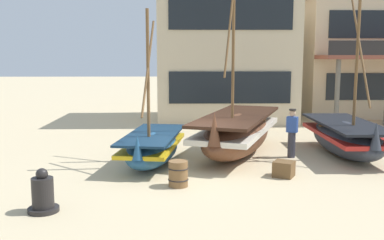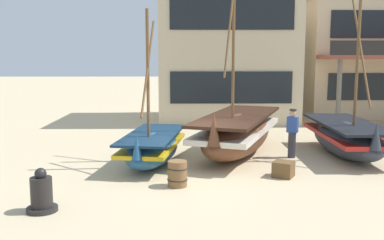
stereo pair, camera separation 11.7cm
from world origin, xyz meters
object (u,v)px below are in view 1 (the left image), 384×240
(fishing_boat_far_right, at_px, (346,137))
(cargo_crate, at_px, (284,169))
(wooden_barrel, at_px, (178,174))
(harbor_building_annex, at_px, (373,56))
(fisherman_by_hull, at_px, (292,134))
(capstan_winch, at_px, (43,195))
(harbor_building_main, at_px, (225,52))
(fishing_boat_centre_large, at_px, (237,132))
(fishing_boat_near_left, at_px, (152,147))

(fishing_boat_far_right, height_order, cargo_crate, fishing_boat_far_right)
(wooden_barrel, bearing_deg, harbor_building_annex, 52.36)
(fishing_boat_far_right, xyz_separation_m, harbor_building_annex, (5.74, 11.45, 2.80))
(cargo_crate, xyz_separation_m, harbor_building_annex, (8.54, 14.15, 3.23))
(cargo_crate, bearing_deg, fisherman_by_hull, 71.46)
(capstan_winch, xyz_separation_m, wooden_barrel, (3.03, 1.88, -0.05))
(fisherman_by_hull, relative_size, cargo_crate, 3.08)
(harbor_building_main, distance_m, harbor_building_annex, 9.45)
(fishing_boat_centre_large, bearing_deg, cargo_crate, -71.10)
(harbor_building_main, bearing_deg, cargo_crate, -86.98)
(fishing_boat_far_right, relative_size, cargo_crate, 12.00)
(fishing_boat_near_left, height_order, fishing_boat_centre_large, fishing_boat_centre_large)
(fishing_boat_near_left, xyz_separation_m, wooden_barrel, (0.86, -2.52, -0.21))
(fishing_boat_far_right, height_order, harbor_building_annex, harbor_building_annex)
(capstan_winch, xyz_separation_m, harbor_building_main, (5.46, 14.68, 3.30))
(harbor_building_annex, bearing_deg, capstan_winch, -130.84)
(fishing_boat_near_left, distance_m, harbor_building_annex, 17.91)
(wooden_barrel, distance_m, harbor_building_main, 13.45)
(fishing_boat_far_right, relative_size, fisherman_by_hull, 3.90)
(cargo_crate, bearing_deg, fishing_boat_near_left, 157.48)
(fishing_boat_centre_large, relative_size, capstan_winch, 8.65)
(fishing_boat_centre_large, height_order, fisherman_by_hull, fishing_boat_centre_large)
(fishing_boat_near_left, height_order, cargo_crate, fishing_boat_near_left)
(fishing_boat_centre_large, bearing_deg, fishing_boat_far_right, -3.55)
(harbor_building_main, bearing_deg, fishing_boat_near_left, -107.75)
(capstan_winch, bearing_deg, harbor_building_annex, 49.16)
(wooden_barrel, height_order, harbor_building_annex, harbor_building_annex)
(cargo_crate, bearing_deg, wooden_barrel, -163.67)
(harbor_building_main, height_order, harbor_building_annex, harbor_building_main)
(fishing_boat_far_right, bearing_deg, cargo_crate, -136.07)
(fishing_boat_near_left, bearing_deg, wooden_barrel, -71.26)
(fishing_boat_centre_large, xyz_separation_m, wooden_barrel, (-2.05, -3.84, -0.45))
(fishing_boat_near_left, bearing_deg, cargo_crate, -22.52)
(fishing_boat_centre_large, xyz_separation_m, harbor_building_main, (0.38, 8.96, 2.90))
(cargo_crate, distance_m, harbor_building_main, 12.41)
(fishing_boat_far_right, distance_m, harbor_building_annex, 13.11)
(capstan_winch, bearing_deg, fishing_boat_near_left, 63.73)
(wooden_barrel, distance_m, harbor_building_annex, 19.26)
(wooden_barrel, bearing_deg, fishing_boat_centre_large, 61.83)
(fishing_boat_far_right, bearing_deg, fisherman_by_hull, -172.61)
(fishing_boat_centre_large, distance_m, capstan_winch, 7.66)
(fishing_boat_near_left, relative_size, fishing_boat_centre_large, 0.56)
(fisherman_by_hull, xyz_separation_m, harbor_building_annex, (7.72, 11.71, 2.63))
(capstan_winch, relative_size, harbor_building_main, 0.14)
(capstan_winch, distance_m, harbor_building_main, 16.01)
(capstan_winch, xyz_separation_m, harbor_building_annex, (14.63, 16.93, 3.06))
(fishing_boat_near_left, relative_size, fishing_boat_far_right, 0.74)
(fishing_boat_far_right, xyz_separation_m, harbor_building_main, (-3.43, 9.20, 3.03))
(cargo_crate, bearing_deg, fishing_boat_far_right, 43.93)
(fishing_boat_centre_large, relative_size, fisherman_by_hull, 5.17)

